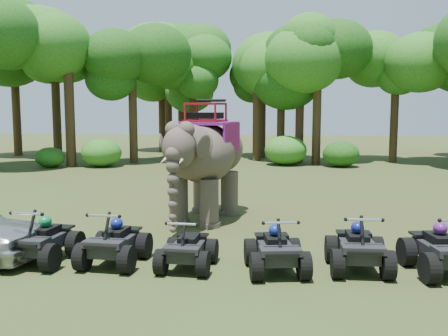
{
  "coord_description": "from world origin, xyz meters",
  "views": [
    {
      "loc": [
        1.53,
        -12.57,
        3.55
      ],
      "look_at": [
        0.0,
        1.2,
        1.9
      ],
      "focal_mm": 40.0,
      "sensor_mm": 36.0,
      "label": 1
    }
  ],
  "objects_px": {
    "atv_2": "(187,243)",
    "atv_5": "(443,243)",
    "elephant": "(205,160)",
    "atv_1": "(114,237)",
    "atv_4": "(358,241)",
    "atv_0": "(42,235)",
    "atv_3": "(276,244)"
  },
  "relations": [
    {
      "from": "atv_2",
      "to": "atv_3",
      "type": "xyz_separation_m",
      "value": [
        1.96,
        -0.03,
        0.05
      ]
    },
    {
      "from": "elephant",
      "to": "atv_4",
      "type": "height_order",
      "value": "elephant"
    },
    {
      "from": "elephant",
      "to": "atv_5",
      "type": "bearing_deg",
      "value": -26.06
    },
    {
      "from": "atv_1",
      "to": "atv_4",
      "type": "bearing_deg",
      "value": 5.68
    },
    {
      "from": "atv_3",
      "to": "atv_5",
      "type": "height_order",
      "value": "atv_5"
    },
    {
      "from": "elephant",
      "to": "atv_0",
      "type": "bearing_deg",
      "value": -108.94
    },
    {
      "from": "atv_1",
      "to": "atv_2",
      "type": "height_order",
      "value": "atv_1"
    },
    {
      "from": "atv_3",
      "to": "atv_5",
      "type": "distance_m",
      "value": 3.58
    },
    {
      "from": "atv_3",
      "to": "atv_4",
      "type": "xyz_separation_m",
      "value": [
        1.8,
        0.31,
        0.02
      ]
    },
    {
      "from": "atv_2",
      "to": "atv_5",
      "type": "xyz_separation_m",
      "value": [
        5.53,
        0.23,
        0.1
      ]
    },
    {
      "from": "elephant",
      "to": "atv_4",
      "type": "bearing_deg",
      "value": -35.93
    },
    {
      "from": "atv_3",
      "to": "atv_4",
      "type": "relative_size",
      "value": 0.97
    },
    {
      "from": "atv_1",
      "to": "atv_3",
      "type": "xyz_separation_m",
      "value": [
        3.68,
        -0.14,
        -0.01
      ]
    },
    {
      "from": "atv_1",
      "to": "atv_4",
      "type": "height_order",
      "value": "atv_4"
    },
    {
      "from": "atv_5",
      "to": "atv_4",
      "type": "bearing_deg",
      "value": 169.83
    },
    {
      "from": "atv_0",
      "to": "atv_4",
      "type": "distance_m",
      "value": 7.19
    },
    {
      "from": "atv_4",
      "to": "atv_5",
      "type": "distance_m",
      "value": 1.77
    },
    {
      "from": "atv_0",
      "to": "atv_2",
      "type": "xyz_separation_m",
      "value": [
        3.42,
        -0.05,
        -0.07
      ]
    },
    {
      "from": "atv_2",
      "to": "atv_4",
      "type": "bearing_deg",
      "value": 7.22
    },
    {
      "from": "atv_2",
      "to": "atv_5",
      "type": "relative_size",
      "value": 0.86
    },
    {
      "from": "atv_2",
      "to": "atv_5",
      "type": "distance_m",
      "value": 5.54
    },
    {
      "from": "elephant",
      "to": "atv_2",
      "type": "xyz_separation_m",
      "value": [
        0.34,
        -4.99,
        -1.33
      ]
    },
    {
      "from": "atv_0",
      "to": "elephant",
      "type": "bearing_deg",
      "value": 62.99
    },
    {
      "from": "atv_1",
      "to": "atv_5",
      "type": "xyz_separation_m",
      "value": [
        7.25,
        0.11,
        0.03
      ]
    },
    {
      "from": "atv_2",
      "to": "atv_5",
      "type": "height_order",
      "value": "atv_5"
    },
    {
      "from": "atv_4",
      "to": "atv_1",
      "type": "bearing_deg",
      "value": -179.26
    },
    {
      "from": "atv_4",
      "to": "elephant",
      "type": "bearing_deg",
      "value": 130.1
    },
    {
      "from": "elephant",
      "to": "atv_4",
      "type": "distance_m",
      "value": 6.38
    },
    {
      "from": "atv_0",
      "to": "atv_5",
      "type": "height_order",
      "value": "atv_5"
    },
    {
      "from": "atv_0",
      "to": "atv_4",
      "type": "xyz_separation_m",
      "value": [
        7.18,
        0.23,
        -0.0
      ]
    },
    {
      "from": "atv_1",
      "to": "atv_2",
      "type": "distance_m",
      "value": 1.72
    },
    {
      "from": "atv_0",
      "to": "atv_1",
      "type": "relative_size",
      "value": 1.02
    }
  ]
}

